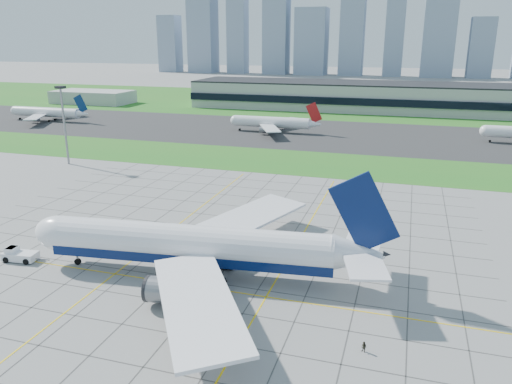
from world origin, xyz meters
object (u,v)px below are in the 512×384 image
light_mast (63,115)px  distant_jet_1 (273,122)px  airliner (193,246)px  pushback_tug (19,255)px  crew_far (364,347)px  distant_jet_0 (47,112)px

light_mast → distant_jet_1: bearing=57.4°
light_mast → airliner: light_mast is taller
light_mast → pushback_tug: 79.57m
crew_far → distant_jet_1: 164.38m
distant_jet_0 → pushback_tug: bearing=-52.7°
light_mast → distant_jet_0: bearing=132.6°
light_mast → pushback_tug: (39.65, -67.33, -15.05)m
distant_jet_0 → crew_far: bearing=-41.3°
crew_far → distant_jet_0: 230.07m
distant_jet_0 → distant_jet_1: size_ratio=1.02×
light_mast → distant_jet_1: light_mast is taller
distant_jet_0 → distant_jet_1: (117.88, 3.09, -0.00)m
airliner → distant_jet_1: (-24.13, 140.49, -1.10)m
airliner → distant_jet_1: 142.55m
pushback_tug → distant_jet_0: 178.14m
crew_far → distant_jet_1: distant_jet_1 is taller
pushback_tug → distant_jet_0: size_ratio=0.21×
airliner → distant_jet_1: airliner is taller
pushback_tug → crew_far: size_ratio=6.00×
crew_far → distant_jet_1: size_ratio=0.04×
light_mast → distant_jet_1: size_ratio=0.60×
distant_jet_1 → pushback_tug: bearing=-93.9°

